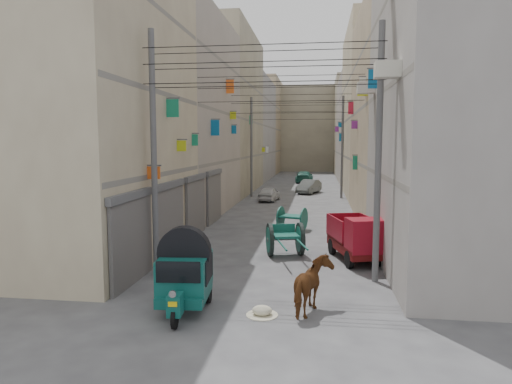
% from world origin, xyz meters
% --- Properties ---
extents(ground, '(140.00, 140.00, 0.00)m').
position_xyz_m(ground, '(0.00, 0.00, 0.00)').
color(ground, '#414143').
rests_on(ground, ground).
extents(building_row_left, '(8.00, 62.00, 14.00)m').
position_xyz_m(building_row_left, '(-8.00, 34.13, 6.46)').
color(building_row_left, '#C1B492').
rests_on(building_row_left, ground).
extents(building_row_right, '(8.00, 62.00, 14.00)m').
position_xyz_m(building_row_right, '(8.00, 34.13, 6.46)').
color(building_row_right, gray).
rests_on(building_row_right, ground).
extents(end_cap_building, '(22.00, 10.00, 13.00)m').
position_xyz_m(end_cap_building, '(0.00, 66.00, 6.50)').
color(end_cap_building, tan).
rests_on(end_cap_building, ground).
extents(shutters_left, '(0.18, 14.40, 2.88)m').
position_xyz_m(shutters_left, '(-3.92, 10.38, 1.49)').
color(shutters_left, '#48494D').
rests_on(shutters_left, ground).
extents(signboards, '(8.22, 40.52, 5.67)m').
position_xyz_m(signboards, '(-0.01, 21.66, 3.43)').
color(signboards, '#0D5F96').
rests_on(signboards, ground).
extents(ac_units, '(0.70, 6.55, 3.35)m').
position_xyz_m(ac_units, '(3.65, 7.67, 7.43)').
color(ac_units, beige).
rests_on(ac_units, ground).
extents(utility_poles, '(7.40, 22.20, 8.00)m').
position_xyz_m(utility_poles, '(0.00, 17.00, 4.00)').
color(utility_poles, '#535356').
rests_on(utility_poles, ground).
extents(overhead_cables, '(7.40, 22.52, 1.12)m').
position_xyz_m(overhead_cables, '(0.00, 14.40, 6.77)').
color(overhead_cables, black).
rests_on(overhead_cables, ground).
extents(auto_rickshaw, '(1.52, 2.45, 1.69)m').
position_xyz_m(auto_rickshaw, '(-1.64, 2.77, 1.00)').
color(auto_rickshaw, black).
rests_on(auto_rickshaw, ground).
extents(tonga_cart, '(1.76, 3.02, 1.28)m').
position_xyz_m(tonga_cart, '(0.53, 8.91, 0.67)').
color(tonga_cart, black).
rests_on(tonga_cart, ground).
extents(mini_truck, '(2.13, 3.34, 1.74)m').
position_xyz_m(mini_truck, '(3.29, 8.23, 0.83)').
color(mini_truck, black).
rests_on(mini_truck, ground).
extents(second_cart, '(1.57, 1.47, 1.15)m').
position_xyz_m(second_cart, '(0.50, 14.30, 0.61)').
color(second_cart, '#125245').
rests_on(second_cart, ground).
extents(feed_sack, '(0.51, 0.41, 0.25)m').
position_xyz_m(feed_sack, '(0.41, 2.67, 0.13)').
color(feed_sack, beige).
rests_on(feed_sack, ground).
extents(horse, '(1.17, 1.82, 1.42)m').
position_xyz_m(horse, '(1.67, 3.00, 0.71)').
color(horse, brown).
rests_on(horse, ground).
extents(distant_car_white, '(1.58, 3.25, 1.07)m').
position_xyz_m(distant_car_white, '(-1.89, 25.59, 0.53)').
color(distant_car_white, silver).
rests_on(distant_car_white, ground).
extents(distant_car_grey, '(2.26, 3.75, 1.17)m').
position_xyz_m(distant_car_grey, '(0.98, 31.25, 0.58)').
color(distant_car_grey, '#4E5251').
rests_on(distant_car_grey, ground).
extents(distant_car_green, '(1.92, 4.37, 1.25)m').
position_xyz_m(distant_car_green, '(0.23, 42.07, 0.63)').
color(distant_car_green, '#226454').
rests_on(distant_car_green, ground).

